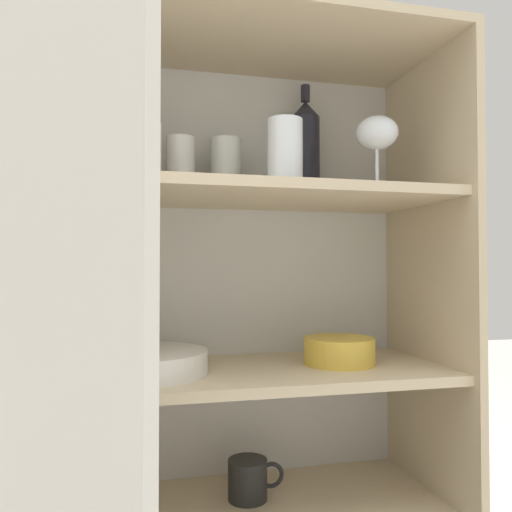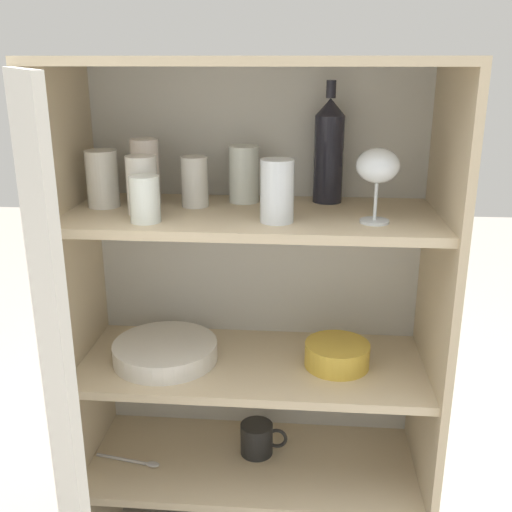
% 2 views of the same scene
% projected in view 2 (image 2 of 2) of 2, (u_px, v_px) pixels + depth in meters
% --- Properties ---
extents(cupboard_back_panel, '(0.85, 0.02, 1.27)m').
position_uv_depth(cupboard_back_panel, '(258.00, 316.00, 1.58)').
color(cupboard_back_panel, silver).
rests_on(cupboard_back_panel, ground_plane).
extents(cupboard_side_left, '(0.02, 0.38, 1.27)m').
position_uv_depth(cupboard_side_left, '(82.00, 341.00, 1.45)').
color(cupboard_side_left, '#CCB793').
rests_on(cupboard_side_left, ground_plane).
extents(cupboard_side_right, '(0.02, 0.38, 1.27)m').
position_uv_depth(cupboard_side_right, '(430.00, 354.00, 1.38)').
color(cupboard_side_right, '#CCB793').
rests_on(cupboard_side_right, ground_plane).
extents(cupboard_top_panel, '(0.85, 0.38, 0.02)m').
position_uv_depth(cupboard_top_panel, '(251.00, 61.00, 1.21)').
color(cupboard_top_panel, '#CCB793').
rests_on(cupboard_top_panel, cupboard_side_left).
extents(shelf_board_lower, '(0.81, 0.34, 0.02)m').
position_uv_depth(shelf_board_lower, '(252.00, 464.00, 1.52)').
color(shelf_board_lower, beige).
extents(shelf_board_middle, '(0.81, 0.34, 0.02)m').
position_uv_depth(shelf_board_middle, '(252.00, 365.00, 1.43)').
color(shelf_board_middle, beige).
extents(shelf_board_upper, '(0.81, 0.34, 0.02)m').
position_uv_depth(shelf_board_upper, '(252.00, 217.00, 1.31)').
color(shelf_board_upper, beige).
extents(cupboard_door, '(0.23, 0.37, 1.27)m').
position_uv_depth(cupboard_door, '(62.00, 432.00, 1.09)').
color(cupboard_door, silver).
rests_on(cupboard_door, ground_plane).
extents(tumbler_glass_0, '(0.06, 0.06, 0.10)m').
position_uv_depth(tumbler_glass_0, '(145.00, 199.00, 1.22)').
color(tumbler_glass_0, white).
rests_on(tumbler_glass_0, shelf_board_upper).
extents(tumbler_glass_1, '(0.07, 0.07, 0.13)m').
position_uv_depth(tumbler_glass_1, '(277.00, 191.00, 1.21)').
color(tumbler_glass_1, white).
rests_on(tumbler_glass_1, shelf_board_upper).
extents(tumbler_glass_2, '(0.07, 0.07, 0.13)m').
position_uv_depth(tumbler_glass_2, '(102.00, 179.00, 1.34)').
color(tumbler_glass_2, white).
rests_on(tumbler_glass_2, shelf_board_upper).
extents(tumbler_glass_3, '(0.07, 0.07, 0.13)m').
position_uv_depth(tumbler_glass_3, '(244.00, 174.00, 1.39)').
color(tumbler_glass_3, white).
rests_on(tumbler_glass_3, shelf_board_upper).
extents(tumbler_glass_4, '(0.06, 0.06, 0.11)m').
position_uv_depth(tumbler_glass_4, '(195.00, 182.00, 1.35)').
color(tumbler_glass_4, white).
rests_on(tumbler_glass_4, shelf_board_upper).
extents(tumbler_glass_5, '(0.06, 0.06, 0.15)m').
position_uv_depth(tumbler_glass_5, '(146.00, 172.00, 1.36)').
color(tumbler_glass_5, silver).
rests_on(tumbler_glass_5, shelf_board_upper).
extents(tumbler_glass_6, '(0.07, 0.07, 0.12)m').
position_uv_depth(tumbler_glass_6, '(142.00, 185.00, 1.28)').
color(tumbler_glass_6, white).
rests_on(tumbler_glass_6, shelf_board_upper).
extents(wine_glass_0, '(0.09, 0.09, 0.15)m').
position_uv_depth(wine_glass_0, '(378.00, 168.00, 1.19)').
color(wine_glass_0, white).
rests_on(wine_glass_0, shelf_board_upper).
extents(wine_bottle, '(0.07, 0.07, 0.28)m').
position_uv_depth(wine_bottle, '(329.00, 150.00, 1.37)').
color(wine_bottle, black).
rests_on(wine_bottle, shelf_board_upper).
extents(plate_stack_white, '(0.25, 0.25, 0.04)m').
position_uv_depth(plate_stack_white, '(165.00, 351.00, 1.43)').
color(plate_stack_white, silver).
rests_on(plate_stack_white, shelf_board_middle).
extents(mixing_bowl_large, '(0.15, 0.15, 0.06)m').
position_uv_depth(mixing_bowl_large, '(337.00, 353.00, 1.40)').
color(mixing_bowl_large, gold).
rests_on(mixing_bowl_large, shelf_board_middle).
extents(coffee_mug_primary, '(0.12, 0.08, 0.08)m').
position_uv_depth(coffee_mug_primary, '(258.00, 439.00, 1.53)').
color(coffee_mug_primary, black).
rests_on(coffee_mug_primary, shelf_board_lower).
extents(serving_spoon, '(0.17, 0.05, 0.01)m').
position_uv_depth(serving_spoon, '(133.00, 461.00, 1.50)').
color(serving_spoon, silver).
rests_on(serving_spoon, shelf_board_lower).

